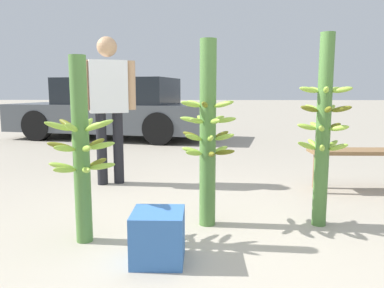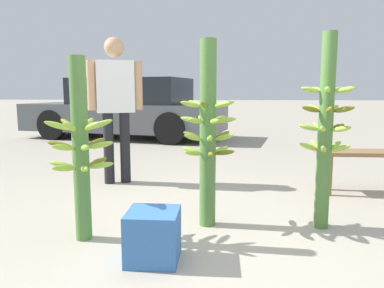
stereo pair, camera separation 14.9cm
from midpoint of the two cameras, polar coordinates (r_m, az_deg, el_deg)
The scene contains 8 objects.
ground_plane at distance 2.70m, azimuth 3.90°, elevation -15.59°, with size 80.00×80.00×0.00m, color #A89E8C.
banana_stalk_left at distance 2.77m, azimuth -15.15°, elevation -0.74°, with size 0.49×0.48×1.33m.
banana_stalk_center at distance 2.96m, azimuth 3.87°, elevation 1.61°, with size 0.45×0.45×1.48m.
banana_stalk_right at distance 3.10m, azimuth 20.97°, elevation 2.05°, with size 0.40×0.41×1.53m.
vendor_person at distance 4.41m, azimuth -10.63°, elevation 7.00°, with size 0.62×0.33×1.68m.
market_bench at distance 4.41m, azimuth 26.61°, elevation -2.07°, with size 1.14×0.33×0.46m.
parked_car at distance 8.71m, azimuth -9.41°, elevation 5.24°, with size 4.75×2.61×1.36m.
produce_crate at distance 2.47m, azimuth -4.18°, elevation -13.78°, with size 0.33×0.33×0.33m.
Camera 2 is at (0.09, -2.47, 1.09)m, focal length 35.00 mm.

